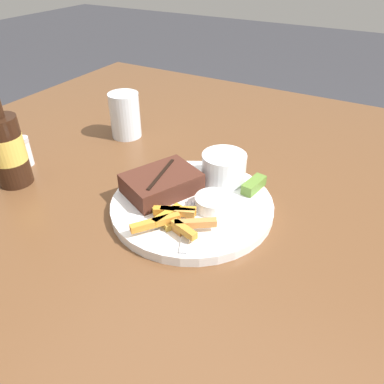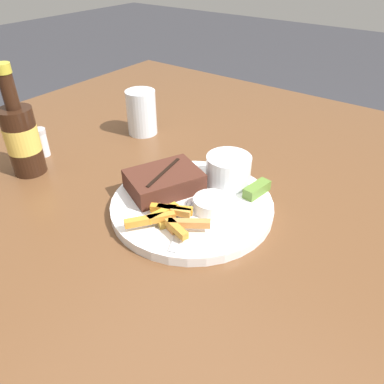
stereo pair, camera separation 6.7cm
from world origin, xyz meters
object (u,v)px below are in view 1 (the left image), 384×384
Objects in this scene: dipping_sauce_cup at (214,201)px; beer_bottle at (6,147)px; steak_portion at (162,182)px; drinking_glass at (125,115)px; salt_shaker at (24,151)px; dinner_plate at (192,205)px; pickle_spear at (254,185)px; fork_utensil at (187,228)px; coleslaw_cup at (224,166)px.

beer_bottle is (-0.10, 0.40, 0.05)m from dipping_sauce_cup.
steak_portion is 0.30m from drinking_glass.
salt_shaker is (-0.04, 0.44, 0.00)m from dipping_sauce_cup.
dinner_plate is at bearing -84.74° from salt_shaker.
beer_bottle is (-0.10, 0.36, 0.07)m from dinner_plate.
pickle_spear is at bearing -59.31° from steak_portion.
dinner_plate is 0.08m from fork_utensil.
beer_bottle is (-0.10, 0.29, 0.04)m from steak_portion.
salt_shaker reaches higher than dinner_plate.
dipping_sauce_cup is 0.58× the size of drinking_glass.
coleslaw_cup is at bearing -106.77° from drinking_glass.
beer_bottle is at bearing -147.55° from salt_shaker.
coleslaw_cup reaches higher than dipping_sauce_cup.
beer_bottle is at bearing 108.76° from steak_portion.
pickle_spear is (0.09, -0.15, -0.01)m from steak_portion.
drinking_glass is at bearing 73.23° from coleslaw_cup.
coleslaw_cup is at bearing -72.64° from salt_shaker.
salt_shaker reaches higher than fork_utensil.
pickle_spear is 0.17m from fork_utensil.
steak_portion is 0.70× the size of beer_bottle.
fork_utensil is (-0.07, -0.10, -0.02)m from steak_portion.
coleslaw_cup is at bearing -11.07° from dinner_plate.
dipping_sauce_cup is at bearing -84.93° from salt_shaker.
coleslaw_cup is 0.38× the size of beer_bottle.
drinking_glass reaches higher than pickle_spear.
coleslaw_cup is at bearing -19.16° from fork_utensil.
dinner_plate is 1.30× the size of beer_bottle.
beer_bottle is at bearing 167.51° from drinking_glass.
salt_shaker reaches higher than steak_portion.
dinner_plate is 2.70× the size of drinking_glass.
dinner_plate is 4.63× the size of dipping_sauce_cup.
drinking_glass reaches higher than fork_utensil.
salt_shaker is at bearing 61.63° from fork_utensil.
dinner_plate is at bearing 137.42° from pickle_spear.
pickle_spear is at bearing -24.94° from dipping_sauce_cup.
dinner_plate is at bearing 93.33° from dipping_sauce_cup.
coleslaw_cup is 1.35× the size of dipping_sauce_cup.
pickle_spear is at bearing -41.50° from fork_utensil.
coleslaw_cup is 0.10m from dipping_sauce_cup.
drinking_glass is (0.26, 0.33, 0.03)m from fork_utensil.
salt_shaker is (0.03, 0.43, 0.01)m from fork_utensil.
coleslaw_cup is 0.17m from fork_utensil.
coleslaw_cup is at bearing 14.86° from dipping_sauce_cup.
coleslaw_cup is 0.79× the size of drinking_glass.
fork_utensil reaches higher than dinner_plate.
steak_portion reaches higher than dipping_sauce_cup.
salt_shaker is (-0.22, 0.10, -0.02)m from drinking_glass.
steak_portion is at bearing 90.05° from dipping_sauce_cup.
dipping_sauce_cup is at bearing -86.67° from dinner_plate.
salt_shaker reaches higher than pickle_spear.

